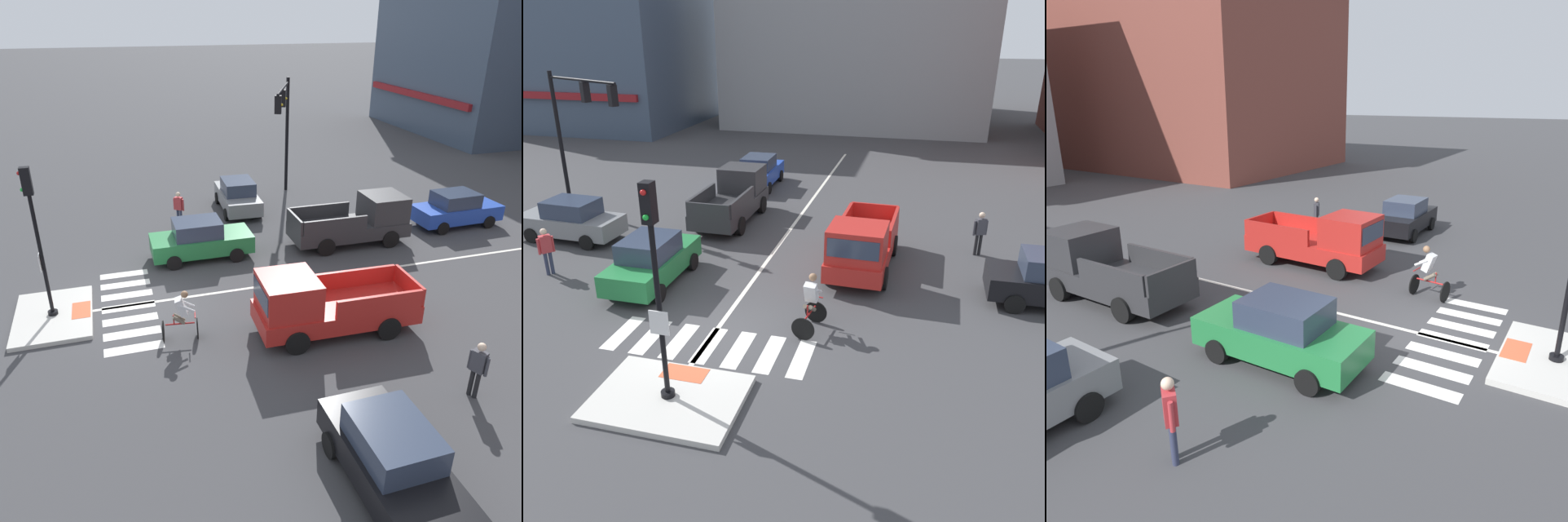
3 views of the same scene
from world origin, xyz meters
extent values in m
plane|color=#3D3D3F|center=(0.00, 0.00, 0.00)|extent=(300.00, 300.00, 0.00)
cube|color=beige|center=(0.00, -2.92, 0.07)|extent=(3.40, 2.48, 0.15)
cube|color=#DB5B38|center=(0.00, -2.03, 0.15)|extent=(1.10, 0.60, 0.01)
cylinder|color=black|center=(0.00, -2.92, 0.21)|extent=(0.32, 0.32, 0.12)
cylinder|color=black|center=(0.00, -2.92, 2.29)|extent=(0.12, 0.12, 4.03)
cube|color=white|center=(0.00, -2.99, 2.08)|extent=(0.44, 0.03, 0.56)
cube|color=black|center=(0.00, -2.92, 4.72)|extent=(0.24, 0.28, 0.84)
sphere|color=red|center=(0.00, -3.08, 4.97)|extent=(0.12, 0.12, 0.12)
sphere|color=green|center=(0.00, -3.08, 4.47)|extent=(0.12, 0.12, 0.12)
cube|color=silver|center=(-2.56, -0.48, 0.00)|extent=(0.44, 1.80, 0.01)
cube|color=silver|center=(-1.71, -0.48, 0.00)|extent=(0.44, 1.80, 0.01)
cube|color=silver|center=(-0.85, -0.48, 0.00)|extent=(0.44, 1.80, 0.01)
cube|color=silver|center=(0.00, -0.48, 0.00)|extent=(0.44, 1.80, 0.01)
cube|color=silver|center=(0.85, -0.48, 0.00)|extent=(0.44, 1.80, 0.01)
cube|color=silver|center=(1.71, -0.48, 0.00)|extent=(0.44, 1.80, 0.01)
cube|color=silver|center=(2.56, -0.48, 0.00)|extent=(0.44, 1.80, 0.01)
cube|color=silver|center=(-0.09, 10.00, 0.00)|extent=(0.14, 28.00, 0.01)
cylinder|color=black|center=(-10.80, 9.07, 3.06)|extent=(0.18, 0.18, 6.13)
cylinder|color=black|center=(-8.64, 8.05, 5.88)|extent=(4.36, 2.12, 0.11)
cube|color=black|center=(-8.43, 7.95, 5.43)|extent=(0.36, 0.38, 0.80)
sphere|color=gold|center=(-8.36, 8.11, 5.43)|extent=(0.12, 0.12, 0.12)
cube|color=black|center=(-6.70, 7.14, 5.43)|extent=(0.36, 0.38, 0.80)
sphere|color=gold|center=(-6.63, 7.30, 5.43)|extent=(0.12, 0.12, 0.12)
cube|color=#3D4C60|center=(-22.34, 31.62, 6.42)|extent=(15.58, 14.33, 12.83)
cube|color=maroon|center=(-22.34, 24.30, 3.10)|extent=(14.02, 0.30, 0.50)
cube|color=#237A3D|center=(-3.24, 2.74, 0.65)|extent=(1.72, 4.11, 0.70)
cube|color=#2D384C|center=(-3.24, 2.59, 1.32)|extent=(1.49, 1.91, 0.64)
cylinder|color=black|center=(-4.06, 4.01, 0.30)|extent=(0.18, 0.60, 0.60)
cylinder|color=black|center=(-2.40, 4.00, 0.30)|extent=(0.18, 0.60, 0.60)
cylinder|color=black|center=(-4.08, 1.47, 0.30)|extent=(0.18, 0.60, 0.60)
cylinder|color=black|center=(-2.41, 1.46, 0.30)|extent=(0.18, 0.60, 0.60)
cube|color=slate|center=(-8.29, 5.57, 0.65)|extent=(4.17, 1.88, 0.70)
cube|color=#2D384C|center=(-8.14, 5.56, 1.32)|extent=(1.96, 1.56, 0.64)
cylinder|color=black|center=(-9.60, 4.79, 0.30)|extent=(0.61, 0.21, 0.60)
cylinder|color=black|center=(-9.52, 6.46, 0.30)|extent=(0.61, 0.21, 0.60)
cylinder|color=black|center=(-7.06, 4.68, 0.30)|extent=(0.61, 0.21, 0.60)
cylinder|color=black|center=(-6.98, 6.35, 0.30)|extent=(0.61, 0.21, 0.60)
cube|color=#2347B7|center=(-3.32, 14.99, 0.65)|extent=(1.80, 4.14, 0.70)
cube|color=#2D384C|center=(-3.31, 14.84, 1.32)|extent=(1.53, 1.94, 0.64)
cylinder|color=black|center=(-4.18, 16.24, 0.30)|extent=(0.19, 0.60, 0.60)
cylinder|color=black|center=(-2.51, 16.28, 0.30)|extent=(0.19, 0.60, 0.60)
cylinder|color=black|center=(-4.12, 13.70, 0.30)|extent=(0.19, 0.60, 0.60)
cylinder|color=black|center=(-2.45, 13.74, 0.30)|extent=(0.19, 0.60, 0.60)
cube|color=black|center=(9.39, 4.36, 0.65)|extent=(4.12, 1.75, 0.70)
cube|color=#2D384C|center=(9.24, 4.35, 1.32)|extent=(1.92, 1.50, 0.64)
cylinder|color=black|center=(10.65, 5.20, 0.30)|extent=(0.60, 0.19, 0.60)
cylinder|color=black|center=(8.11, 5.17, 0.30)|extent=(0.60, 0.19, 0.60)
cylinder|color=black|center=(8.13, 3.51, 0.30)|extent=(0.60, 0.19, 0.60)
cube|color=red|center=(3.34, 5.77, 0.68)|extent=(2.06, 5.16, 0.60)
cube|color=red|center=(3.29, 4.17, 1.53)|extent=(1.85, 1.76, 1.10)
cube|color=#2D384C|center=(3.26, 3.34, 1.61)|extent=(1.62, 0.13, 0.60)
cube|color=red|center=(4.26, 6.76, 1.28)|extent=(0.21, 2.81, 0.60)
cube|color=red|center=(2.48, 6.82, 1.28)|extent=(0.21, 2.81, 0.60)
cube|color=red|center=(3.42, 8.27, 1.28)|extent=(1.80, 0.16, 0.60)
cylinder|color=black|center=(4.20, 4.16, 0.38)|extent=(0.26, 0.77, 0.76)
cylinder|color=black|center=(2.38, 4.22, 0.38)|extent=(0.26, 0.77, 0.76)
cylinder|color=black|center=(4.30, 7.14, 0.38)|extent=(0.26, 0.77, 0.76)
cylinder|color=black|center=(2.47, 7.20, 0.38)|extent=(0.26, 0.77, 0.76)
cube|color=#2D2D30|center=(-2.83, 9.14, 0.68)|extent=(1.94, 5.12, 0.60)
cube|color=#2D2D30|center=(-2.82, 10.74, 1.53)|extent=(1.81, 1.71, 1.10)
cube|color=#2D384C|center=(-2.81, 11.57, 1.61)|extent=(1.62, 0.09, 0.60)
cube|color=#2D2D30|center=(-3.73, 8.13, 1.28)|extent=(0.14, 2.81, 0.60)
cube|color=#2D2D30|center=(-1.95, 8.12, 1.28)|extent=(0.14, 2.81, 0.60)
cube|color=#2D2D30|center=(-2.85, 6.64, 1.28)|extent=(1.80, 0.12, 0.60)
cylinder|color=black|center=(-3.73, 10.73, 0.38)|extent=(0.25, 0.76, 0.76)
cylinder|color=black|center=(-1.90, 10.72, 0.38)|extent=(0.25, 0.76, 0.76)
cylinder|color=black|center=(-3.75, 7.75, 0.38)|extent=(0.25, 0.76, 0.76)
cylinder|color=black|center=(-1.93, 7.73, 0.38)|extent=(0.25, 0.76, 0.76)
cylinder|color=black|center=(2.52, 1.48, 0.33)|extent=(0.66, 0.13, 0.66)
cylinder|color=black|center=(2.37, 0.44, 0.33)|extent=(0.66, 0.13, 0.66)
cylinder|color=#B21E1E|center=(2.45, 0.96, 0.55)|extent=(0.17, 0.89, 0.05)
cylinder|color=#B21E1E|center=(2.42, 0.78, 0.73)|extent=(0.04, 0.04, 0.30)
cylinder|color=#B21E1E|center=(2.51, 1.43, 0.85)|extent=(0.44, 0.10, 0.04)
cylinder|color=#6B6051|center=(2.37, 0.95, 0.73)|extent=(0.17, 0.41, 0.33)
cylinder|color=#6B6051|center=(2.52, 0.93, 0.73)|extent=(0.17, 0.41, 0.33)
cube|color=silver|center=(2.46, 1.04, 1.16)|extent=(0.39, 0.43, 0.60)
sphere|color=#936B4C|center=(2.48, 1.16, 1.57)|extent=(0.22, 0.22, 0.22)
cylinder|color=silver|center=(2.33, 1.24, 1.16)|extent=(0.14, 0.46, 0.31)
cylinder|color=silver|center=(2.64, 1.19, 1.16)|extent=(0.14, 0.46, 0.31)
cylinder|color=#2D334C|center=(-6.96, 2.46, 0.41)|extent=(0.12, 0.12, 0.82)
cylinder|color=#2D334C|center=(-7.06, 2.33, 0.41)|extent=(0.12, 0.12, 0.82)
cube|color=#B73338|center=(-7.01, 2.40, 1.12)|extent=(0.39, 0.42, 0.60)
cylinder|color=#B73338|center=(-6.87, 2.58, 1.07)|extent=(0.09, 0.09, 0.56)
cylinder|color=#B73338|center=(-7.15, 2.21, 1.07)|extent=(0.09, 0.09, 0.56)
sphere|color=beige|center=(-7.01, 2.40, 1.56)|extent=(0.22, 0.22, 0.22)
cylinder|color=black|center=(7.41, 7.98, 0.41)|extent=(0.12, 0.12, 0.82)
cylinder|color=black|center=(7.26, 7.92, 0.41)|extent=(0.12, 0.12, 0.82)
cube|color=#3F3F47|center=(7.34, 7.95, 1.12)|extent=(0.42, 0.34, 0.60)
cylinder|color=#3F3F47|center=(7.55, 8.04, 1.07)|extent=(0.09, 0.09, 0.56)
cylinder|color=#3F3F47|center=(7.12, 7.86, 1.07)|extent=(0.09, 0.09, 0.56)
sphere|color=beige|center=(7.34, 7.95, 1.56)|extent=(0.22, 0.22, 0.22)
camera|label=1|loc=(16.08, -0.56, 9.22)|focal=35.61mm
camera|label=2|loc=(5.13, -12.04, 7.87)|focal=37.41mm
camera|label=3|loc=(-11.75, -3.20, 6.03)|focal=33.61mm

